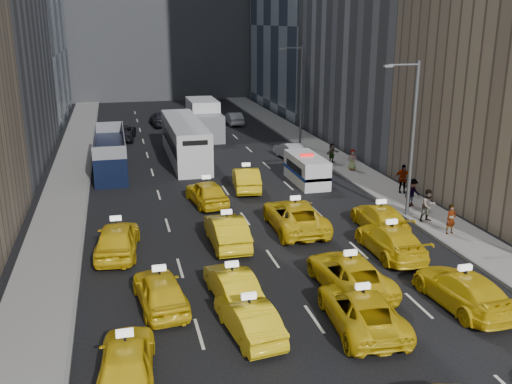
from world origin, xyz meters
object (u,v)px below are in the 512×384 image
Objects in this scene: city_bus at (185,140)px; pedestrian_0 at (451,219)px; nypd_van at (307,170)px; box_truck at (204,119)px; double_decker at (110,153)px.

pedestrian_0 is (11.54, -20.97, -0.65)m from city_bus.
box_truck reaches higher than nypd_van.
nypd_van is at bearing -81.90° from box_truck.
nypd_van is 11.87m from city_bus.
city_bus reaches higher than double_decker.
city_bus is at bearing 112.68° from pedestrian_0.
box_truck is at bearing 107.85° from nypd_van.
city_bus is at bearing -114.07° from box_truck.
double_decker reaches higher than pedestrian_0.
box_truck reaches higher than city_bus.
city_bus is at bearing 133.38° from nypd_van.
pedestrian_0 is at bearing -66.45° from nypd_van.
box_truck is at bearing 70.76° from city_bus.
double_decker reaches higher than nypd_van.
nypd_van is 12.45m from pedestrian_0.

